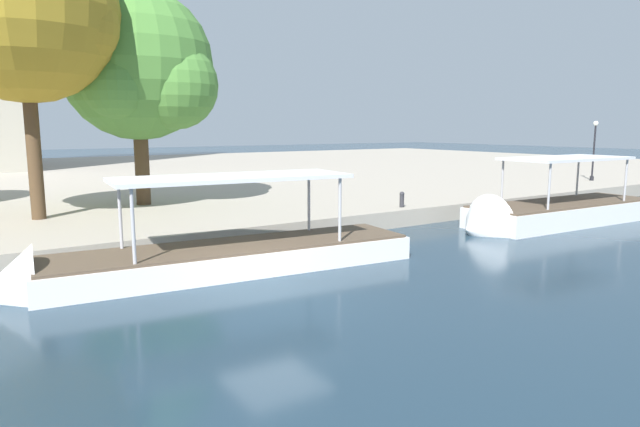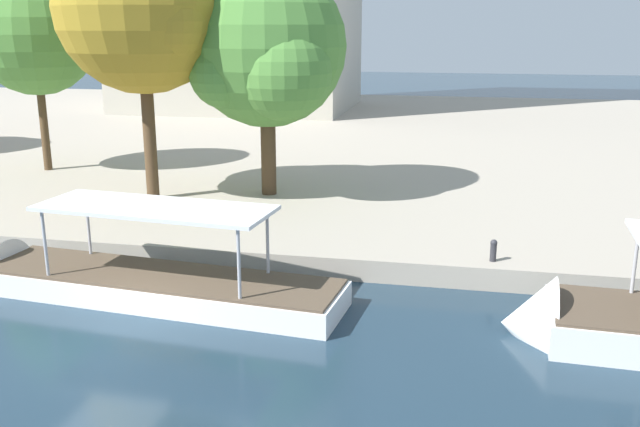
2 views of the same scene
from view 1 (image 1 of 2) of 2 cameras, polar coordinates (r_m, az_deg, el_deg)
ground_plane at (r=14.95m, az=-4.76°, el=-8.39°), size 220.00×220.00×0.00m
dock_promenade at (r=46.39m, az=-25.07°, el=3.05°), size 120.00×55.00×0.77m
tour_boat_2 at (r=17.24m, az=-12.19°, el=-5.11°), size 12.92×3.80×4.02m
tour_boat_3 at (r=27.33m, az=22.42°, el=-0.28°), size 11.40×3.58×4.20m
mooring_bollard_0 at (r=25.82m, az=8.44°, el=1.51°), size 0.23×0.23×0.73m
lamp_post at (r=42.74m, az=26.40°, el=6.04°), size 0.33×0.33×4.09m
tree_2 at (r=25.27m, az=-28.67°, el=17.69°), size 7.25×7.12×11.70m
tree_3 at (r=27.42m, az=-17.96°, el=13.98°), size 6.96×7.04×10.02m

